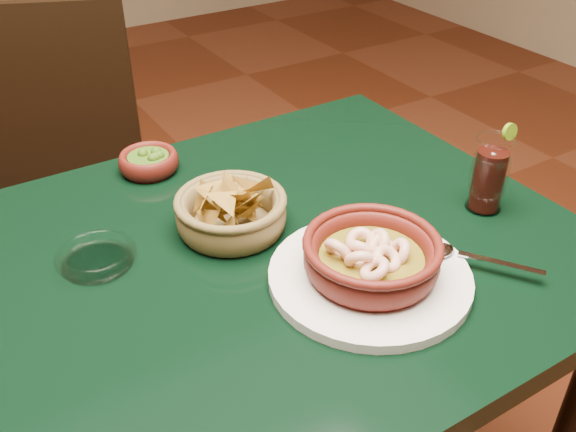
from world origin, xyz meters
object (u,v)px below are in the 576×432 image
shrimp_plate (371,262)px  dining_table (205,321)px  cola_drink (489,175)px  dining_chair (56,197)px  chip_basket (231,212)px

shrimp_plate → dining_table: bearing=143.0°
shrimp_plate → cola_drink: size_ratio=2.39×
dining_table → dining_chair: size_ratio=1.26×
chip_basket → dining_chair: bearing=103.9°
shrimp_plate → cola_drink: 0.29m
dining_chair → cola_drink: 1.02m
dining_chair → shrimp_plate: 0.93m
shrimp_plate → chip_basket: 0.25m
dining_chair → cola_drink: (0.55, -0.80, 0.29)m
dining_table → dining_chair: dining_chair is taller
cola_drink → shrimp_plate: bearing=-169.6°
dining_table → chip_basket: 0.18m
dining_chair → shrimp_plate: (0.26, -0.86, 0.26)m
dining_table → dining_chair: 0.72m
shrimp_plate → dining_chair: bearing=107.2°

